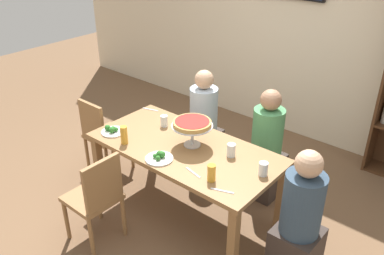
% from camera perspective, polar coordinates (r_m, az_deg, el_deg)
% --- Properties ---
extents(ground_plane, '(12.00, 12.00, 0.00)m').
position_cam_1_polar(ground_plane, '(4.03, -0.94, -11.75)').
color(ground_plane, brown).
extents(rear_partition, '(8.00, 0.12, 2.80)m').
position_cam_1_polar(rear_partition, '(5.10, 15.89, 13.67)').
color(rear_partition, beige).
rests_on(rear_partition, ground_plane).
extents(dining_table, '(1.73, 0.85, 0.74)m').
position_cam_1_polar(dining_table, '(3.65, -1.02, -3.89)').
color(dining_table, olive).
rests_on(dining_table, ground_plane).
extents(diner_head_east, '(0.34, 0.34, 1.15)m').
position_cam_1_polar(diner_head_east, '(3.24, 14.78, -13.26)').
color(diner_head_east, '#382D28').
rests_on(diner_head_east, ground_plane).
extents(diner_far_right, '(0.34, 0.34, 1.15)m').
position_cam_1_polar(diner_far_right, '(4.07, 10.32, -3.36)').
color(diner_far_right, '#382D28').
rests_on(diner_far_right, ground_plane).
extents(diner_far_left, '(0.34, 0.34, 1.15)m').
position_cam_1_polar(diner_far_left, '(4.45, 1.62, 0.03)').
color(diner_far_left, '#382D28').
rests_on(diner_far_left, ground_plane).
extents(chair_head_west, '(0.40, 0.40, 0.87)m').
position_cam_1_polar(chair_head_west, '(4.45, -12.51, -0.73)').
color(chair_head_west, olive).
rests_on(chair_head_west, ground_plane).
extents(chair_near_left, '(0.40, 0.40, 0.87)m').
position_cam_1_polar(chair_near_left, '(3.53, -13.24, -9.29)').
color(chair_near_left, olive).
rests_on(chair_near_left, ground_plane).
extents(deep_dish_pizza_stand, '(0.37, 0.37, 0.24)m').
position_cam_1_polar(deep_dish_pizza_stand, '(3.52, 0.02, 0.38)').
color(deep_dish_pizza_stand, silver).
rests_on(deep_dish_pizza_stand, dining_table).
extents(salad_plate_near_diner, '(0.23, 0.23, 0.07)m').
position_cam_1_polar(salad_plate_near_diner, '(3.88, -11.11, -0.42)').
color(salad_plate_near_diner, white).
rests_on(salad_plate_near_diner, dining_table).
extents(salad_plate_far_diner, '(0.24, 0.24, 0.07)m').
position_cam_1_polar(salad_plate_far_diner, '(3.42, -4.60, -4.18)').
color(salad_plate_far_diner, white).
rests_on(salad_plate_far_diner, dining_table).
extents(beer_glass_amber_tall, '(0.06, 0.06, 0.17)m').
position_cam_1_polar(beer_glass_amber_tall, '(3.66, -9.53, -1.05)').
color(beer_glass_amber_tall, gold).
rests_on(beer_glass_amber_tall, dining_table).
extents(beer_glass_amber_short, '(0.07, 0.07, 0.14)m').
position_cam_1_polar(beer_glass_amber_short, '(3.13, 2.75, -6.39)').
color(beer_glass_amber_short, gold).
rests_on(beer_glass_amber_short, dining_table).
extents(water_glass_clear_near, '(0.07, 0.07, 0.11)m').
position_cam_1_polar(water_glass_clear_near, '(3.25, 9.97, -5.74)').
color(water_glass_clear_near, white).
rests_on(water_glass_clear_near, dining_table).
extents(water_glass_clear_far, '(0.07, 0.07, 0.12)m').
position_cam_1_polar(water_glass_clear_far, '(3.45, 5.52, -3.19)').
color(water_glass_clear_far, white).
rests_on(water_glass_clear_far, dining_table).
extents(water_glass_clear_spare, '(0.07, 0.07, 0.11)m').
position_cam_1_polar(water_glass_clear_spare, '(3.92, -3.93, 0.93)').
color(water_glass_clear_spare, white).
rests_on(water_glass_clear_spare, dining_table).
extents(cutlery_fork_near, '(0.18, 0.07, 0.00)m').
position_cam_1_polar(cutlery_fork_near, '(4.29, -5.87, 2.54)').
color(cutlery_fork_near, silver).
rests_on(cutlery_fork_near, dining_table).
extents(cutlery_knife_near, '(0.18, 0.05, 0.00)m').
position_cam_1_polar(cutlery_knife_near, '(3.25, 0.15, -6.33)').
color(cutlery_knife_near, silver).
rests_on(cutlery_knife_near, dining_table).
extents(cutlery_fork_far, '(0.17, 0.08, 0.00)m').
position_cam_1_polar(cutlery_fork_far, '(3.07, 4.27, -8.85)').
color(cutlery_fork_far, silver).
rests_on(cutlery_fork_far, dining_table).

